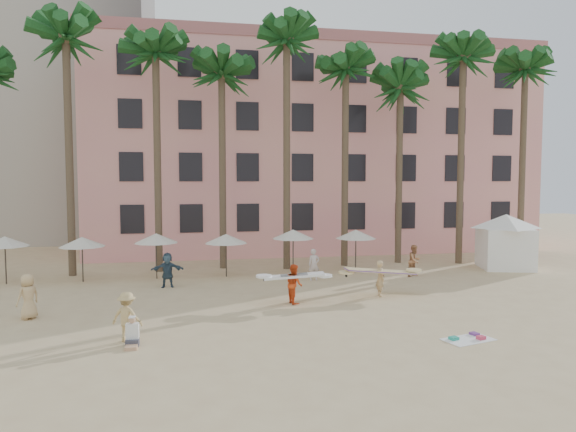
% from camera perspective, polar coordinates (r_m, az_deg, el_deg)
% --- Properties ---
extents(ground, '(120.00, 120.00, 0.00)m').
position_cam_1_polar(ground, '(18.75, -1.11, -13.64)').
color(ground, '#D1B789').
rests_on(ground, ground).
extents(pink_hotel, '(35.00, 14.00, 16.00)m').
position_cam_1_polar(pink_hotel, '(44.80, 2.23, 6.96)').
color(pink_hotel, '#F7A596').
rests_on(pink_hotel, ground).
extents(palm_row, '(44.40, 5.40, 16.30)m').
position_cam_1_polar(palm_row, '(33.60, -4.67, 16.51)').
color(palm_row, brown).
rests_on(palm_row, ground).
extents(umbrella_row, '(22.50, 2.70, 2.73)m').
position_cam_1_polar(umbrella_row, '(30.30, -10.68, -2.42)').
color(umbrella_row, '#332B23').
rests_on(umbrella_row, ground).
extents(cabana, '(5.57, 5.57, 3.50)m').
position_cam_1_polar(cabana, '(35.82, 23.02, -2.11)').
color(cabana, white).
rests_on(cabana, ground).
extents(beach_towel, '(2.00, 1.44, 0.14)m').
position_cam_1_polar(beach_towel, '(19.92, 19.45, -12.71)').
color(beach_towel, white).
rests_on(beach_towel, ground).
extents(carrier_yellow, '(3.48, 0.75, 1.77)m').
position_cam_1_polar(carrier_yellow, '(25.66, 10.23, -6.56)').
color(carrier_yellow, tan).
rests_on(carrier_yellow, ground).
extents(carrier_white, '(2.86, 1.14, 1.82)m').
position_cam_1_polar(carrier_white, '(23.85, 0.69, -7.40)').
color(carrier_white, '#DB4417').
rests_on(carrier_white, ground).
extents(beachgoers, '(20.64, 10.65, 1.88)m').
position_cam_1_polar(beachgoers, '(25.26, -7.74, -6.91)').
color(beachgoers, beige).
rests_on(beachgoers, ground).
extents(seated_man, '(0.44, 0.78, 1.01)m').
position_cam_1_polar(seated_man, '(18.83, -16.92, -12.63)').
color(seated_man, '#3F3F4C').
rests_on(seated_man, ground).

